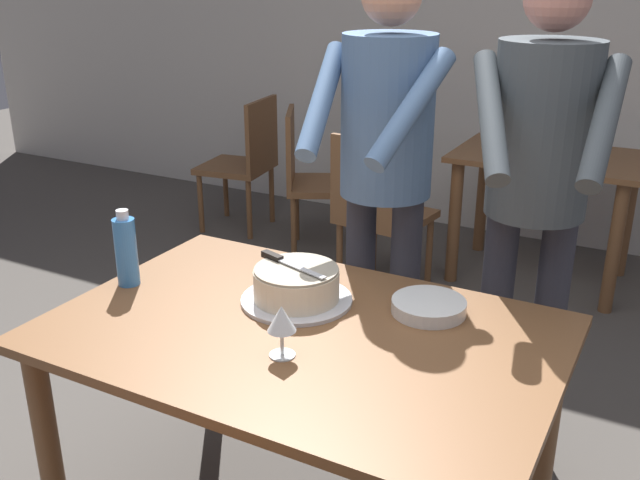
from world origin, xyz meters
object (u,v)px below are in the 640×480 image
object	(u,v)px
main_dining_table	(302,363)
background_chair_1	(245,159)
cake_on_platter	(296,286)
background_table	(546,182)
water_bottle	(126,250)
person_standing_beside	(538,177)
plate_stack	(429,307)
background_chair_3	(379,209)
cake_knife	(280,260)
person_cutting_cake	(385,160)
wine_glass_near	(282,320)
background_chair_0	(311,176)

from	to	relation	value
main_dining_table	background_chair_1	world-z (taller)	background_chair_1
main_dining_table	cake_on_platter	distance (m)	0.24
background_chair_1	background_table	bearing A→B (deg)	2.86
water_bottle	person_standing_beside	bearing A→B (deg)	32.85
plate_stack	background_chair_3	distance (m)	1.75
cake_knife	person_cutting_cake	bearing A→B (deg)	77.46
cake_on_platter	wine_glass_near	distance (m)	0.33
main_dining_table	person_standing_beside	size ratio (longest dim) A/B	0.83
background_table	background_chair_3	bearing A→B (deg)	-138.69
person_cutting_cake	background_chair_1	size ratio (longest dim) A/B	1.91
main_dining_table	background_table	distance (m)	2.43
main_dining_table	background_chair_3	size ratio (longest dim) A/B	1.58
main_dining_table	person_standing_beside	xyz separation A→B (m)	(0.46, 0.71, 0.44)
wine_glass_near	main_dining_table	bearing A→B (deg)	101.09
cake_on_platter	person_cutting_cake	bearing A→B (deg)	85.04
main_dining_table	cake_on_platter	xyz separation A→B (m)	(-0.10, 0.14, 0.16)
water_bottle	background_chair_1	xyz separation A→B (m)	(-1.13, 2.32, -0.37)
plate_stack	wine_glass_near	world-z (taller)	wine_glass_near
plate_stack	background_chair_1	xyz separation A→B (m)	(-2.05, 2.06, -0.28)
wine_glass_near	background_chair_0	bearing A→B (deg)	117.33
main_dining_table	background_chair_0	distance (m)	2.48
cake_on_platter	wine_glass_near	size ratio (longest dim) A/B	2.36
main_dining_table	person_cutting_cake	world-z (taller)	person_cutting_cake
plate_stack	person_standing_beside	distance (m)	0.57
cake_knife	water_bottle	world-z (taller)	water_bottle
cake_on_platter	background_chair_0	size ratio (longest dim) A/B	0.38
plate_stack	water_bottle	size ratio (longest dim) A/B	0.88
wine_glass_near	person_standing_beside	distance (m)	1.00
main_dining_table	cake_knife	bearing A→B (deg)	135.41
water_bottle	plate_stack	bearing A→B (deg)	15.83
cake_on_platter	main_dining_table	bearing A→B (deg)	-55.44
main_dining_table	cake_on_platter	size ratio (longest dim) A/B	4.19
cake_knife	wine_glass_near	world-z (taller)	wine_glass_near
cake_on_platter	background_chair_3	distance (m)	1.72
person_standing_beside	background_table	world-z (taller)	person_standing_beside
cake_on_platter	background_table	size ratio (longest dim) A/B	0.34
cake_on_platter	person_cutting_cake	xyz separation A→B (m)	(0.05, 0.54, 0.27)
main_dining_table	cake_knife	world-z (taller)	cake_knife
person_standing_beside	background_chair_0	bearing A→B (deg)	138.21
water_bottle	background_chair_3	xyz separation A→B (m)	(0.10, 1.78, -0.37)
plate_stack	background_table	world-z (taller)	plate_stack
main_dining_table	plate_stack	world-z (taller)	plate_stack
cake_on_platter	person_standing_beside	size ratio (longest dim) A/B	0.20
background_chair_1	cake_on_platter	bearing A→B (deg)	-52.62
main_dining_table	background_chair_0	size ratio (longest dim) A/B	1.58
cake_knife	plate_stack	xyz separation A→B (m)	(0.45, 0.10, -0.10)
cake_knife	background_chair_0	distance (m)	2.28
wine_glass_near	person_standing_beside	world-z (taller)	person_standing_beside
background_chair_1	main_dining_table	bearing A→B (deg)	-52.79
cake_knife	background_table	bearing A→B (deg)	81.02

